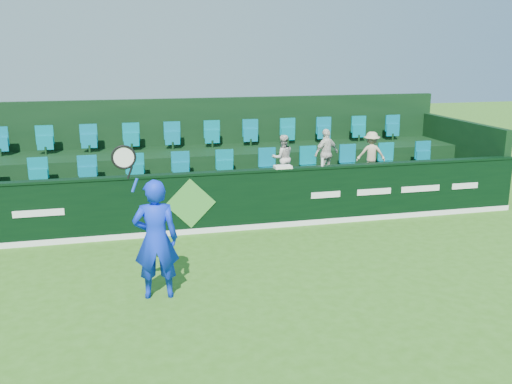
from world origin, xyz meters
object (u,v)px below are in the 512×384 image
object	(u,v)px
tennis_player	(156,239)
spectator_middle	(326,154)
drinks_bottle	(322,162)
towel	(283,167)
spectator_right	(371,154)
spectator_left	(283,158)

from	to	relation	value
tennis_player	spectator_middle	bearing A→B (deg)	43.57
drinks_bottle	towel	bearing A→B (deg)	180.00
spectator_right	drinks_bottle	xyz separation A→B (m)	(-1.73, -1.12, 0.09)
tennis_player	spectator_middle	size ratio (longest dim) A/B	2.10
spectator_middle	spectator_right	bearing A→B (deg)	158.38
spectator_middle	towel	xyz separation A→B (m)	(-1.46, -1.12, -0.04)
spectator_right	spectator_middle	bearing A→B (deg)	15.65
spectator_right	drinks_bottle	size ratio (longest dim) A/B	5.88
spectator_left	spectator_middle	xyz separation A→B (m)	(1.13, 0.00, 0.06)
towel	spectator_left	bearing A→B (deg)	73.55
towel	tennis_player	bearing A→B (deg)	-133.93
spectator_right	towel	xyz separation A→B (m)	(-2.66, -1.12, 0.02)
tennis_player	towel	xyz separation A→B (m)	(3.06, 3.18, 0.38)
spectator_left	towel	bearing A→B (deg)	71.40
spectator_left	spectator_middle	bearing A→B (deg)	177.85
spectator_left	drinks_bottle	size ratio (longest dim) A/B	5.91
spectator_middle	spectator_right	size ratio (longest dim) A/B	1.10
drinks_bottle	tennis_player	bearing A→B (deg)	-141.52
tennis_player	spectator_middle	distance (m)	6.25
towel	drinks_bottle	size ratio (longest dim) A/B	2.03
spectator_right	tennis_player	bearing A→B (deg)	52.54
spectator_right	drinks_bottle	world-z (taller)	spectator_right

